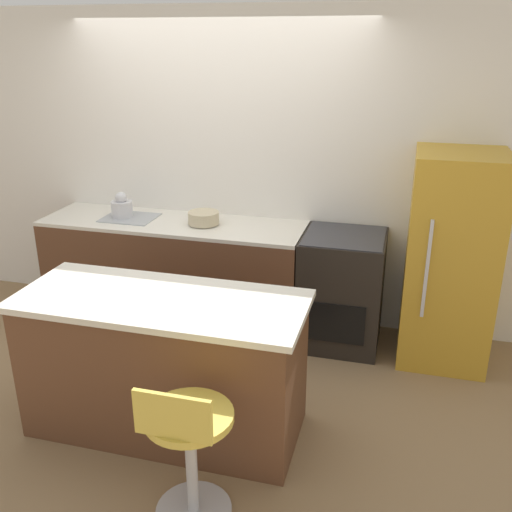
# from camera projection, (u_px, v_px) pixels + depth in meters

# --- Properties ---
(ground_plane) EXTENTS (14.00, 14.00, 0.00)m
(ground_plane) POSITION_uv_depth(u_px,v_px,m) (199.00, 342.00, 4.70)
(ground_plane) COLOR #8E704C
(wall_back) EXTENTS (8.00, 0.06, 2.60)m
(wall_back) POSITION_uv_depth(u_px,v_px,m) (222.00, 169.00, 4.86)
(wall_back) COLOR white
(wall_back) RESTS_ON ground_plane
(back_counter) EXTENTS (2.22, 0.65, 0.92)m
(back_counter) POSITION_uv_depth(u_px,v_px,m) (175.00, 272.00, 4.93)
(back_counter) COLOR brown
(back_counter) RESTS_ON ground_plane
(kitchen_island) EXTENTS (1.75, 0.72, 0.91)m
(kitchen_island) POSITION_uv_depth(u_px,v_px,m) (164.00, 364.00, 3.53)
(kitchen_island) COLOR brown
(kitchen_island) RESTS_ON ground_plane
(oven_range) EXTENTS (0.64, 0.66, 0.92)m
(oven_range) POSITION_uv_depth(u_px,v_px,m) (342.00, 290.00, 4.57)
(oven_range) COLOR black
(oven_range) RESTS_ON ground_plane
(refrigerator) EXTENTS (0.64, 0.70, 1.61)m
(refrigerator) POSITION_uv_depth(u_px,v_px,m) (450.00, 260.00, 4.25)
(refrigerator) COLOR gold
(refrigerator) RESTS_ON ground_plane
(stool_chair) EXTENTS (0.45, 0.45, 0.86)m
(stool_chair) POSITION_uv_depth(u_px,v_px,m) (189.00, 447.00, 2.84)
(stool_chair) COLOR #B7B7BC
(stool_chair) RESTS_ON ground_plane
(kettle) EXTENTS (0.18, 0.18, 0.22)m
(kettle) POSITION_uv_depth(u_px,v_px,m) (122.00, 207.00, 4.84)
(kettle) COLOR silver
(kettle) RESTS_ON back_counter
(mixing_bowl) EXTENTS (0.25, 0.25, 0.10)m
(mixing_bowl) POSITION_uv_depth(u_px,v_px,m) (204.00, 218.00, 4.67)
(mixing_bowl) COLOR #C1B28E
(mixing_bowl) RESTS_ON back_counter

